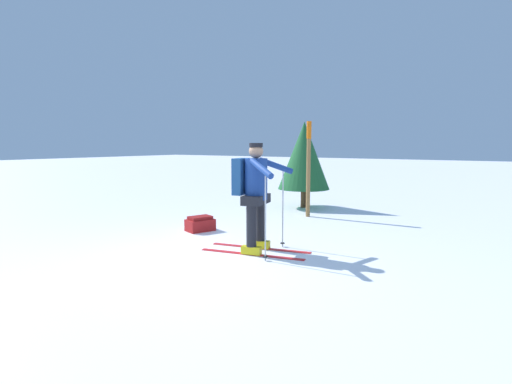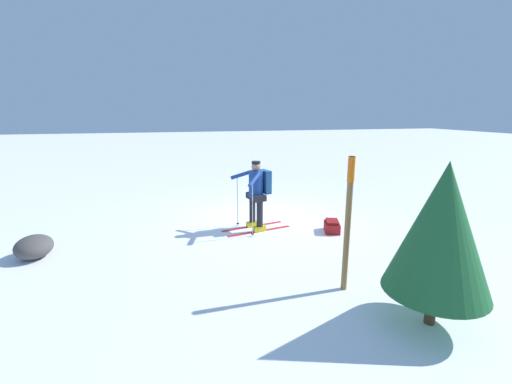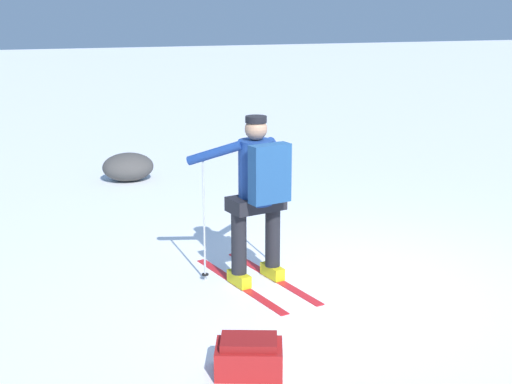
{
  "view_description": "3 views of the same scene",
  "coord_description": "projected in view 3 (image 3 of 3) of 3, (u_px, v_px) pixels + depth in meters",
  "views": [
    {
      "loc": [
        -4.26,
        -3.75,
        1.65
      ],
      "look_at": [
        0.76,
        -0.45,
        0.93
      ],
      "focal_mm": 28.0,
      "sensor_mm": 36.0,
      "label": 1
    },
    {
      "loc": [
        8.42,
        -2.42,
        2.8
      ],
      "look_at": [
        0.76,
        -0.45,
        0.93
      ],
      "focal_mm": 24.0,
      "sensor_mm": 36.0,
      "label": 2
    },
    {
      "loc": [
        2.93,
        5.83,
        2.69
      ],
      "look_at": [
        0.76,
        -0.45,
        0.93
      ],
      "focal_mm": 50.0,
      "sensor_mm": 36.0,
      "label": 3
    }
  ],
  "objects": [
    {
      "name": "rock_boulder",
      "position": [
        128.0,
        167.0,
        11.12
      ],
      "size": [
        0.79,
        0.68,
        0.44
      ],
      "primitive_type": "ellipsoid",
      "color": "#474442",
      "rests_on": "ground_plane"
    },
    {
      "name": "dropped_backpack",
      "position": [
        249.0,
        356.0,
        5.33
      ],
      "size": [
        0.59,
        0.49,
        0.28
      ],
      "color": "maroon",
      "rests_on": "ground_plane"
    },
    {
      "name": "skier",
      "position": [
        258.0,
        189.0,
        6.85
      ],
      "size": [
        1.08,
        1.71,
        1.67
      ],
      "color": "red",
      "rests_on": "ground_plane"
    },
    {
      "name": "ground_plane",
      "position": [
        344.0,
        288.0,
        6.94
      ],
      "size": [
        80.0,
        80.0,
        0.0
      ],
      "primitive_type": "plane",
      "color": "white"
    }
  ]
}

